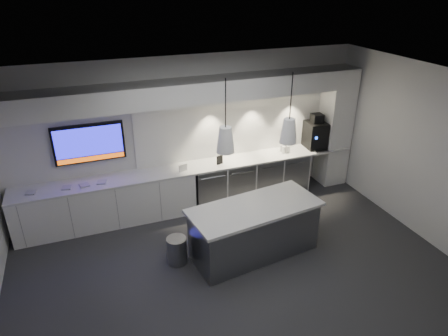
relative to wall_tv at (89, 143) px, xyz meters
name	(u,v)px	position (x,y,z in m)	size (l,w,h in m)	color
floor	(237,271)	(1.90, -2.45, -1.56)	(7.00, 7.00, 0.00)	#313133
ceiling	(240,87)	(1.90, -2.45, 1.44)	(7.00, 7.00, 0.00)	black
wall_back	(190,132)	(1.90, 0.05, -0.06)	(7.00, 7.00, 0.00)	silver
wall_front	(343,313)	(1.90, -4.95, -0.06)	(7.00, 7.00, 0.00)	silver
wall_right	(426,155)	(5.40, -2.45, -0.06)	(7.00, 7.00, 0.00)	silver
back_counter	(196,167)	(1.90, -0.27, -0.68)	(6.80, 0.65, 0.04)	white
left_base_cabinets	(107,203)	(0.15, -0.27, -1.13)	(3.30, 0.63, 0.86)	white
fridge_unit_a	(208,185)	(2.15, -0.27, -1.13)	(0.60, 0.61, 0.85)	gray
fridge_unit_b	(237,180)	(2.78, -0.27, -1.13)	(0.60, 0.61, 0.85)	gray
fridge_unit_c	(264,176)	(3.41, -0.27, -1.13)	(0.60, 0.61, 0.85)	gray
fridge_unit_d	(290,171)	(4.04, -0.27, -1.13)	(0.60, 0.61, 0.85)	gray
backsplash	(246,123)	(3.10, 0.03, -0.01)	(4.60, 0.03, 1.30)	white
soffit	(193,91)	(1.90, -0.25, 0.84)	(6.90, 0.60, 0.40)	white
column	(335,127)	(5.10, -0.25, -0.26)	(0.55, 0.55, 2.60)	white
wall_tv	(89,143)	(0.00, 0.00, 0.00)	(1.25, 0.07, 0.72)	black
island	(254,230)	(2.35, -2.09, -1.10)	(2.27, 1.21, 0.92)	gray
bin	(177,250)	(1.07, -1.87, -1.33)	(0.33, 0.33, 0.46)	gray
coffee_machine	(315,134)	(4.62, -0.25, -0.35)	(0.45, 0.61, 0.75)	black
sign_black	(220,160)	(2.38, -0.34, -0.57)	(0.14, 0.02, 0.18)	black
sign_white	(183,168)	(1.61, -0.40, -0.59)	(0.18, 0.02, 0.14)	white
cup_cluster	(285,149)	(3.88, -0.27, -0.58)	(0.18, 0.18, 0.15)	silver
tray_a	(31,192)	(-1.08, -0.30, -0.65)	(0.16, 0.16, 0.03)	#B1B1B1
tray_b	(67,188)	(-0.49, -0.33, -0.65)	(0.16, 0.16, 0.03)	#B1B1B1
tray_c	(84,185)	(-0.20, -0.35, -0.65)	(0.16, 0.16, 0.03)	#B1B1B1
tray_d	(102,182)	(0.10, -0.34, -0.65)	(0.16, 0.16, 0.03)	#B1B1B1
pendant_left	(225,139)	(1.84, -2.09, 0.59)	(0.27, 0.27, 1.08)	white
pendant_right	(289,131)	(2.87, -2.09, 0.59)	(0.27, 0.27, 1.08)	white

